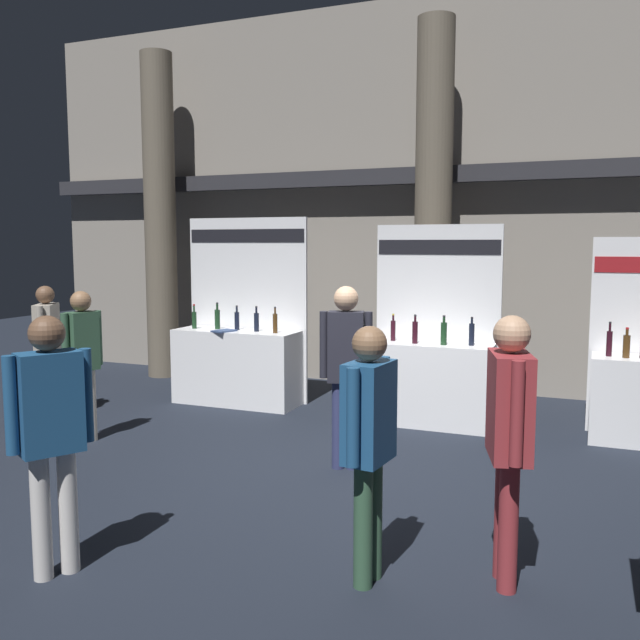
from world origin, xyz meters
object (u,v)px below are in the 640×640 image
(exhibitor_booth_1, at_px, (431,374))
(visitor_4, at_px, (47,340))
(visitor_7, at_px, (369,432))
(visitor_5, at_px, (509,424))
(visitor_0, at_px, (83,355))
(visitor_8, at_px, (51,423))
(visitor_1, at_px, (346,362))
(exhibitor_booth_0, at_px, (238,358))

(exhibitor_booth_1, bearing_deg, visitor_4, -160.72)
(exhibitor_booth_1, relative_size, visitor_7, 1.44)
(exhibitor_booth_1, xyz_separation_m, visitor_5, (1.36, -3.74, 0.45))
(exhibitor_booth_1, xyz_separation_m, visitor_0, (-3.37, -2.22, 0.37))
(visitor_8, bearing_deg, visitor_5, -40.07)
(visitor_1, distance_m, visitor_8, 2.95)
(visitor_4, bearing_deg, exhibitor_booth_0, 104.56)
(visitor_1, bearing_deg, visitor_8, -125.98)
(visitor_0, relative_size, visitor_8, 0.97)
(visitor_5, distance_m, visitor_8, 2.95)
(visitor_0, bearing_deg, visitor_8, -124.15)
(exhibitor_booth_0, distance_m, visitor_5, 5.58)
(visitor_1, bearing_deg, visitor_7, -81.72)
(exhibitor_booth_0, height_order, visitor_5, exhibitor_booth_0)
(exhibitor_booth_1, relative_size, visitor_0, 1.44)
(visitor_0, xyz_separation_m, visitor_1, (2.99, 0.24, 0.08))
(visitor_4, distance_m, visitor_5, 6.24)
(exhibitor_booth_0, bearing_deg, visitor_4, -137.72)
(visitor_5, bearing_deg, exhibitor_booth_1, -175.33)
(exhibitor_booth_1, bearing_deg, visitor_5, -70.05)
(exhibitor_booth_0, bearing_deg, visitor_8, -75.03)
(visitor_8, bearing_deg, visitor_0, 67.88)
(exhibitor_booth_1, distance_m, visitor_1, 2.07)
(visitor_7, bearing_deg, visitor_8, -63.85)
(visitor_0, height_order, visitor_7, same)
(visitor_0, distance_m, visitor_1, 3.00)
(visitor_4, height_order, visitor_8, visitor_8)
(exhibitor_booth_1, xyz_separation_m, visitor_1, (-0.38, -1.98, 0.45))
(exhibitor_booth_1, distance_m, visitor_7, 4.11)
(visitor_4, bearing_deg, visitor_8, 16.45)
(exhibitor_booth_0, bearing_deg, exhibitor_booth_1, -1.29)
(visitor_0, relative_size, visitor_7, 1.00)
(visitor_0, xyz_separation_m, visitor_8, (1.96, -2.52, 0.06))
(visitor_8, bearing_deg, exhibitor_booth_0, 45.08)
(visitor_5, bearing_deg, exhibitor_booth_0, -148.43)
(visitor_0, height_order, visitor_5, visitor_5)
(visitor_0, height_order, visitor_8, visitor_8)
(visitor_1, xyz_separation_m, visitor_5, (1.74, -1.76, 0.01))
(exhibitor_booth_0, bearing_deg, visitor_5, -43.15)
(visitor_5, relative_size, visitor_8, 1.01)
(visitor_0, distance_m, visitor_5, 4.97)
(visitor_1, height_order, visitor_8, visitor_1)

